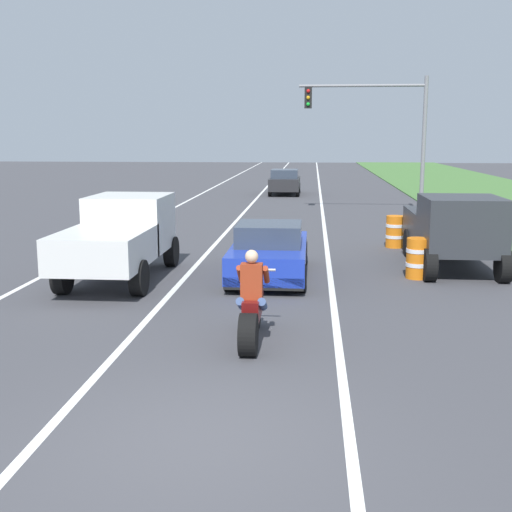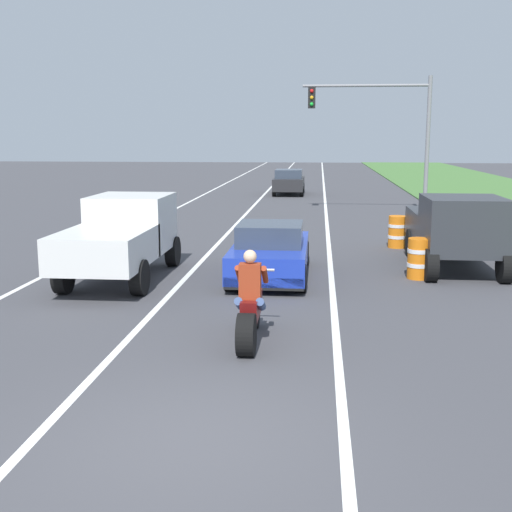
# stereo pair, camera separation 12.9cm
# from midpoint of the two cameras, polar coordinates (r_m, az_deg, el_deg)

# --- Properties ---
(ground_plane) EXTENTS (160.00, 160.00, 0.00)m
(ground_plane) POSITION_cam_midpoint_polar(r_m,az_deg,el_deg) (7.86, -5.99, -15.88)
(ground_plane) COLOR #424247
(lane_stripe_left_solid) EXTENTS (0.14, 120.00, 0.01)m
(lane_stripe_left_solid) POSITION_cam_midpoint_polar(r_m,az_deg,el_deg) (27.97, -9.17, 3.17)
(lane_stripe_left_solid) COLOR white
(lane_stripe_left_solid) RESTS_ON ground
(lane_stripe_right_solid) EXTENTS (0.14, 120.00, 0.01)m
(lane_stripe_right_solid) POSITION_cam_midpoint_polar(r_m,az_deg,el_deg) (27.14, 5.77, 3.03)
(lane_stripe_right_solid) COLOR white
(lane_stripe_right_solid) RESTS_ON ground
(lane_stripe_centre_dashed) EXTENTS (0.14, 120.00, 0.01)m
(lane_stripe_centre_dashed) POSITION_cam_midpoint_polar(r_m,az_deg,el_deg) (27.32, -1.82, 3.13)
(lane_stripe_centre_dashed) COLOR white
(lane_stripe_centre_dashed) RESTS_ON ground
(motorcycle_with_rider) EXTENTS (0.70, 2.21, 1.62)m
(motorcycle_with_rider) POSITION_cam_midpoint_polar(r_m,az_deg,el_deg) (11.02, -0.71, -4.73)
(motorcycle_with_rider) COLOR black
(motorcycle_with_rider) RESTS_ON ground
(sports_car_blue) EXTENTS (1.84, 4.30, 1.37)m
(sports_car_blue) POSITION_cam_midpoint_polar(r_m,az_deg,el_deg) (16.23, 0.96, 0.33)
(sports_car_blue) COLOR #1E38B2
(sports_car_blue) RESTS_ON ground
(pickup_truck_left_lane_white) EXTENTS (2.02, 4.80, 1.98)m
(pickup_truck_left_lane_white) POSITION_cam_midpoint_polar(r_m,az_deg,el_deg) (16.27, -11.95, 1.84)
(pickup_truck_left_lane_white) COLOR silver
(pickup_truck_left_lane_white) RESTS_ON ground
(pickup_truck_right_shoulder_dark_grey) EXTENTS (2.02, 4.80, 1.98)m
(pickup_truck_right_shoulder_dark_grey) POSITION_cam_midpoint_polar(r_m,az_deg,el_deg) (18.07, 16.57, 2.47)
(pickup_truck_right_shoulder_dark_grey) COLOR #2D3035
(pickup_truck_right_shoulder_dark_grey) RESTS_ON ground
(traffic_light_mast_near) EXTENTS (5.53, 0.34, 6.00)m
(traffic_light_mast_near) POSITION_cam_midpoint_polar(r_m,az_deg,el_deg) (29.56, 10.91, 11.38)
(traffic_light_mast_near) COLOR gray
(traffic_light_mast_near) RESTS_ON ground
(construction_barrel_nearest) EXTENTS (0.58, 0.58, 1.00)m
(construction_barrel_nearest) POSITION_cam_midpoint_polar(r_m,az_deg,el_deg) (16.60, 13.68, -0.18)
(construction_barrel_nearest) COLOR orange
(construction_barrel_nearest) RESTS_ON ground
(construction_barrel_mid) EXTENTS (0.58, 0.58, 1.00)m
(construction_barrel_mid) POSITION_cam_midpoint_polar(r_m,az_deg,el_deg) (21.05, 11.82, 2.10)
(construction_barrel_mid) COLOR orange
(construction_barrel_mid) RESTS_ON ground
(distant_car_far_ahead) EXTENTS (1.80, 4.00, 1.50)m
(distant_car_far_ahead) POSITION_cam_midpoint_polar(r_m,az_deg,el_deg) (39.40, 2.42, 6.49)
(distant_car_far_ahead) COLOR #262628
(distant_car_far_ahead) RESTS_ON ground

